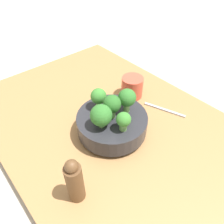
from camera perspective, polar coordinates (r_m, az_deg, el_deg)
ground_plane at (r=0.83m, az=0.38°, el=-5.59°), size 6.00×6.00×0.00m
table at (r=0.82m, az=0.39°, el=-4.60°), size 1.13×0.74×0.04m
bowl at (r=0.75m, az=-0.00°, el=-2.96°), size 0.24×0.24×0.08m
broccoli_floret_center at (r=0.69m, az=-0.00°, el=1.95°), size 0.06×0.06×0.08m
broccoli_floret_back at (r=0.66m, az=-2.85°, el=-0.93°), size 0.07×0.07×0.08m
broccoli_floret_left at (r=0.66m, az=3.03°, el=-2.18°), size 0.05×0.05×0.07m
broccoli_floret_front at (r=0.71m, az=3.95°, el=3.59°), size 0.06×0.06×0.09m
broccoli_floret_right at (r=0.73m, az=-3.54°, el=4.01°), size 0.05×0.05×0.08m
cup at (r=0.91m, az=5.28°, el=6.54°), size 0.09×0.09×0.09m
pepper_mill at (r=0.59m, az=-9.74°, el=-17.36°), size 0.05×0.05×0.16m
fork at (r=0.88m, az=13.54°, el=0.57°), size 0.16×0.07×0.01m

